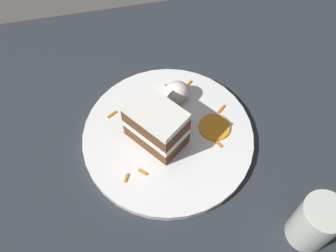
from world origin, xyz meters
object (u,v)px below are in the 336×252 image
cake_slice (156,125)px  drinking_glass (313,224)px  cream_dollop (177,92)px  orange_garnish (214,127)px  plate (168,137)px

cake_slice → drinking_glass: bearing=-84.6°
cream_dollop → drinking_glass: drinking_glass is taller
orange_garnish → drinking_glass: bearing=-66.4°
plate → cake_slice: (-0.02, -0.00, 0.05)m
cream_dollop → drinking_glass: (0.15, -0.29, 0.01)m
cake_slice → drinking_glass: drinking_glass is taller
cream_dollop → drinking_glass: 0.33m
cake_slice → orange_garnish: 0.11m
orange_garnish → drinking_glass: 0.23m
cream_dollop → plate: bearing=-113.5°
orange_garnish → cake_slice: bearing=179.3°
plate → orange_garnish: orange_garnish is taller
cake_slice → orange_garnish: bearing=-38.4°
plate → cream_dollop: cream_dollop is taller
plate → drinking_glass: drinking_glass is taller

